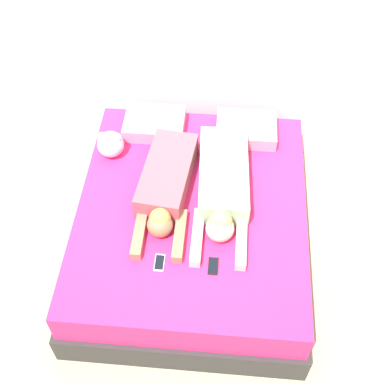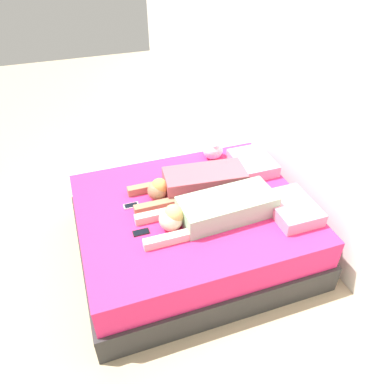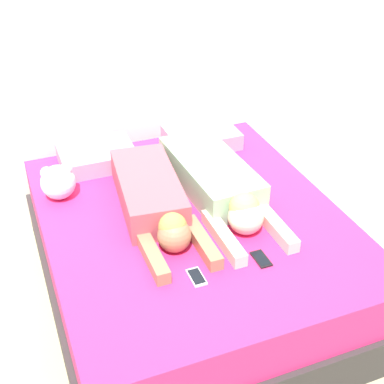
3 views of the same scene
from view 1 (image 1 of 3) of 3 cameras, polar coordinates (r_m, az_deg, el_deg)
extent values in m
plane|color=tan|center=(4.20, 0.00, -5.90)|extent=(12.00, 12.00, 0.00)
cube|color=white|center=(4.08, 1.44, 18.02)|extent=(12.00, 0.06, 2.60)
cube|color=#2D2D2D|center=(4.09, 0.00, -4.89)|extent=(1.66, 1.96, 0.26)
cube|color=#E5286B|center=(3.87, 0.00, -2.67)|extent=(1.60, 1.90, 0.27)
cube|color=pink|center=(4.25, -4.01, 7.28)|extent=(0.47, 0.35, 0.11)
cube|color=pink|center=(4.22, 5.81, 6.68)|extent=(0.47, 0.35, 0.11)
cube|color=#B24C59|center=(3.82, -2.64, 1.82)|extent=(0.39, 0.74, 0.19)
sphere|color=#A37051|center=(3.56, -3.44, -3.52)|extent=(0.17, 0.17, 0.17)
sphere|color=#D18C47|center=(3.54, -3.43, -2.87)|extent=(0.15, 0.15, 0.15)
cube|color=#A37051|center=(3.60, -5.61, -4.35)|extent=(0.07, 0.39, 0.07)
cube|color=#A37051|center=(3.57, -1.33, -4.67)|extent=(0.07, 0.39, 0.07)
cube|color=#8CBF99|center=(3.83, 3.38, 1.89)|extent=(0.38, 0.80, 0.18)
sphere|color=beige|center=(3.54, 3.00, -3.87)|extent=(0.19, 0.19, 0.19)
sphere|color=#D8B266|center=(3.51, 3.05, -3.15)|extent=(0.16, 0.16, 0.16)
cube|color=beige|center=(3.56, 0.56, -4.83)|extent=(0.07, 0.43, 0.07)
cube|color=beige|center=(3.56, 5.28, -5.15)|extent=(0.07, 0.43, 0.07)
cube|color=silver|center=(3.50, -3.49, -7.54)|extent=(0.06, 0.13, 0.01)
cube|color=black|center=(3.49, -3.49, -7.49)|extent=(0.05, 0.11, 0.00)
cube|color=black|center=(3.48, 2.26, -7.89)|extent=(0.06, 0.13, 0.01)
cube|color=black|center=(3.47, 2.27, -7.84)|extent=(0.05, 0.11, 0.00)
sphere|color=white|center=(4.06, -8.67, 5.05)|extent=(0.20, 0.20, 0.20)
sphere|color=white|center=(4.02, -9.57, 5.84)|extent=(0.07, 0.07, 0.07)
sphere|color=white|center=(4.00, -8.02, 5.76)|extent=(0.07, 0.07, 0.07)
camera|label=2|loc=(2.75, 55.25, 8.67)|focal=35.00mm
camera|label=3|loc=(1.65, -45.74, -24.35)|focal=50.00mm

